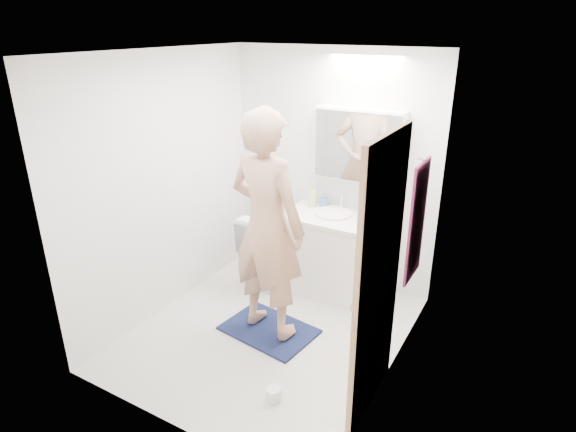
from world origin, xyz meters
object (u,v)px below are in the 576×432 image
Objects in this scene: vanity_cabinet at (331,255)px; soap_bottle_a at (313,195)px; toilet at (272,245)px; person at (267,226)px; soap_bottle_b at (325,200)px; medicine_cabinet at (359,146)px; toothbrush_cup at (364,211)px; toilet_paper_roll at (273,394)px.

soap_bottle_a is at bearing 153.08° from vanity_cabinet.
person reaches higher than toilet.
soap_bottle_a is 0.13m from soap_bottle_b.
vanity_cabinet is 3.70× the size of soap_bottle_a.
toilet is at bearing -157.62° from medicine_cabinet.
toilet is 0.74m from soap_bottle_b.
medicine_cabinet is 0.64m from toothbrush_cup.
vanity_cabinet is at bearing -91.72° from person.
soap_bottle_a is (-0.14, 1.11, -0.09)m from person.
toothbrush_cup is 0.99× the size of toilet_paper_roll.
medicine_cabinet reaches higher than toothbrush_cup.
toilet reaches higher than toilet_paper_roll.
medicine_cabinet reaches higher than toilet_paper_roll.
soap_bottle_b is at bearing 13.87° from soap_bottle_a.
medicine_cabinet is at bearing 95.09° from toilet_paper_roll.
soap_bottle_a reaches higher than toilet.
toothbrush_cup is (0.56, 0.01, -0.07)m from soap_bottle_a.
toilet_paper_roll is (0.96, -1.55, -0.35)m from toilet.
vanity_cabinet is 8.25× the size of toothbrush_cup.
toothbrush_cup is (0.43, 1.12, -0.16)m from person.
toothbrush_cup is (0.12, -0.05, -0.63)m from medicine_cabinet.
toilet_paper_roll is (0.48, -0.71, -0.99)m from person.
toilet is 5.17× the size of soap_bottle_b.
medicine_cabinet is 1.29m from person.
soap_bottle_a is at bearing -166.13° from soap_bottle_b.
soap_bottle_a is at bearing -178.99° from toothbrush_cup.
toilet is at bearing -163.10° from toothbrush_cup.
person reaches higher than toothbrush_cup.
toothbrush_cup is (0.91, 0.28, 0.47)m from toilet.
toilet is 0.41× the size of person.
person is at bearing -89.15° from soap_bottle_b.
vanity_cabinet is 0.57m from soap_bottle_b.
medicine_cabinet is 8.00× the size of toilet_paper_roll.
toilet_paper_roll is (0.62, -1.81, -0.89)m from soap_bottle_a.
toilet_paper_roll is (0.49, -1.84, -0.85)m from soap_bottle_b.
vanity_cabinet is at bearing -149.30° from toothbrush_cup.
soap_bottle_a is at bearing 108.75° from toilet_paper_roll.
vanity_cabinet is 1.16m from person.
person is (-0.31, -1.17, -0.46)m from medicine_cabinet.
toothbrush_cup reaches higher than vanity_cabinet.
soap_bottle_b reaches higher than toothbrush_cup.
soap_bottle_a is at bearing -145.46° from toilet.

